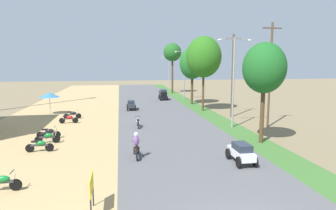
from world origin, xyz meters
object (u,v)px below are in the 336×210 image
Objects in this scene: parked_motorbike_fourth at (49,132)px; parked_motorbike_sixth at (73,114)px; parked_motorbike_fifth at (69,118)px; motorbike_foreground_rider at (136,146)px; parked_motorbike_third at (48,137)px; median_tree_nearest at (264,68)px; car_van_black at (163,94)px; parked_motorbike_nearest at (2,181)px; median_tree_third at (192,63)px; parked_motorbike_second at (40,145)px; car_sedan_white at (241,152)px; utility_pole_far at (232,74)px; car_sedan_charcoal at (131,104)px; vendor_umbrella at (49,95)px; streetlamp_mid at (184,72)px; motorbike_ahead_second at (138,122)px; median_tree_fourth at (172,53)px; median_tree_second at (204,57)px; street_signboard at (91,187)px; streetlamp_near at (234,77)px; streetlamp_far at (169,71)px; utility_pole_near at (270,74)px.

parked_motorbike_sixth is (0.57, 8.13, 0.00)m from parked_motorbike_fourth.
motorbike_foreground_rider is (5.89, -11.64, 0.30)m from parked_motorbike_fifth.
parked_motorbike_third is 7.19m from parked_motorbike_fifth.
car_van_black is at bearing 97.75° from median_tree_nearest.
parked_motorbike_nearest is 0.75× the size of car_van_black.
median_tree_third is (15.65, 16.82, 5.28)m from parked_motorbike_fourth.
parked_motorbike_nearest and parked_motorbike_third have the same top height.
parked_motorbike_second is 0.25× the size of median_tree_nearest.
car_sedan_white is 6.34m from motorbike_foreground_rider.
median_tree_nearest is 4.07× the size of motorbike_foreground_rider.
utility_pole_far is at bearing 80.36° from median_tree_nearest.
car_sedan_charcoal is (-5.61, 20.80, 0.00)m from car_sedan_white.
vendor_umbrella is 0.33× the size of streetlamp_mid.
parked_motorbike_sixth is at bearing 126.79° from car_sedan_white.
median_tree_third is 4.47× the size of motorbike_ahead_second.
median_tree_fourth is at bearing 49.40° from vendor_umbrella.
parked_motorbike_fourth is 25.26m from car_van_black.
parked_motorbike_third is at bearing -141.11° from median_tree_second.
streetlamp_mid reaches higher than median_tree_nearest.
motorbike_foreground_rider reaches higher than motorbike_ahead_second.
parked_motorbike_sixth is 20.73m from street_signboard.
vendor_umbrella is 1.12× the size of car_sedan_charcoal.
parked_motorbike_fifth is at bearing -119.51° from median_tree_fourth.
parked_motorbike_nearest is at bearing -110.97° from car_van_black.
utility_pole_far reaches higher than streetlamp_near.
street_signboard is 6.68m from motorbike_foreground_rider.
parked_motorbike_nearest is 1.20× the size of street_signboard.
median_tree_second is 5.01× the size of motorbike_foreground_rider.
vendor_umbrella reaches higher than parked_motorbike_second.
median_tree_third reaches higher than parked_motorbike_fourth.
median_tree_second is 12.89m from car_van_black.
parked_motorbike_fifth is (0.33, 9.32, 0.00)m from parked_motorbike_second.
median_tree_second is 11.11m from streetlamp_mid.
median_tree_nearest reaches higher than streetlamp_far.
utility_pole_far is at bearing 104.95° from utility_pole_near.
streetlamp_mid is (-0.00, 20.35, -0.16)m from streetlamp_near.
utility_pole_far reaches higher than parked_motorbike_fourth.
motorbike_foreground_rider is (-9.12, -16.83, -5.73)m from median_tree_second.
utility_pole_far is (1.77, 10.42, -0.86)m from median_tree_nearest.
median_tree_third reaches higher than car_van_black.
utility_pole_near is at bearing -83.76° from median_tree_fourth.
utility_pole_far reaches higher than car_van_black.
motorbike_foreground_rider reaches higher than parked_motorbike_second.
parked_motorbike_fourth is 19.53m from utility_pole_near.
utility_pole_far reaches higher than median_tree_nearest.
car_van_black is (-3.36, 0.23, -3.50)m from streetlamp_mid.
parked_motorbike_second is at bearing -121.18° from streetlamp_mid.
car_sedan_charcoal reaches higher than motorbike_ahead_second.
car_sedan_charcoal is (6.89, 12.98, 0.19)m from parked_motorbike_fourth.
parked_motorbike_second is 1.00× the size of parked_motorbike_fifth.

